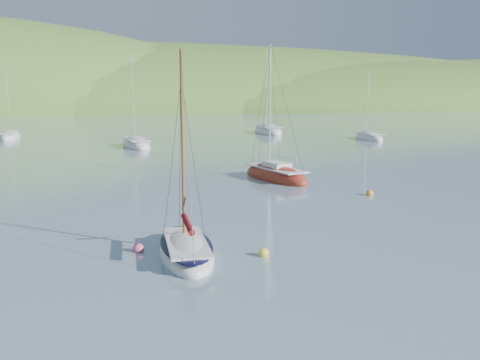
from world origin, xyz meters
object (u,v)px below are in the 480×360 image
object	(u,v)px
distant_sloop_c	(10,137)
distant_sloop_b	(268,132)
distant_sloop_d	(369,138)
sloop_red	(276,177)
daysailer_white	(186,251)
distant_sloop_a	(136,145)

from	to	relation	value
distant_sloop_c	distant_sloop_b	bearing A→B (deg)	-1.23
distant_sloop_b	distant_sloop_d	bearing A→B (deg)	-48.35
distant_sloop_c	sloop_red	bearing A→B (deg)	-58.29
distant_sloop_c	daysailer_white	bearing A→B (deg)	-74.88
daysailer_white	distant_sloop_d	world-z (taller)	distant_sloop_d
daysailer_white	distant_sloop_c	distance (m)	58.93
sloop_red	distant_sloop_d	world-z (taller)	sloop_red
sloop_red	distant_sloop_a	xyz separation A→B (m)	(-8.13, 25.45, -0.02)
distant_sloop_b	distant_sloop_c	size ratio (longest dim) A/B	1.31
sloop_red	distant_sloop_b	size ratio (longest dim) A/B	0.80
sloop_red	distant_sloop_a	bearing A→B (deg)	93.69
distant_sloop_a	distant_sloop_b	bearing A→B (deg)	26.98
daysailer_white	distant_sloop_b	xyz separation A→B (m)	(22.58, 55.54, 0.01)
daysailer_white	sloop_red	xyz separation A→B (m)	(9.83, 16.55, 0.00)
daysailer_white	distant_sloop_c	size ratio (longest dim) A/B	0.87
distant_sloop_a	distant_sloop_d	size ratio (longest dim) A/B	1.12
daysailer_white	sloop_red	size ratio (longest dim) A/B	0.83
distant_sloop_b	distant_sloop_c	xyz separation A→B (m)	(-36.49, 1.72, -0.04)
distant_sloop_d	distant_sloop_a	bearing A→B (deg)	-171.75
daysailer_white	distant_sloop_d	bearing A→B (deg)	56.88
sloop_red	distant_sloop_a	size ratio (longest dim) A/B	0.95
distant_sloop_c	distant_sloop_d	distance (m)	48.55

